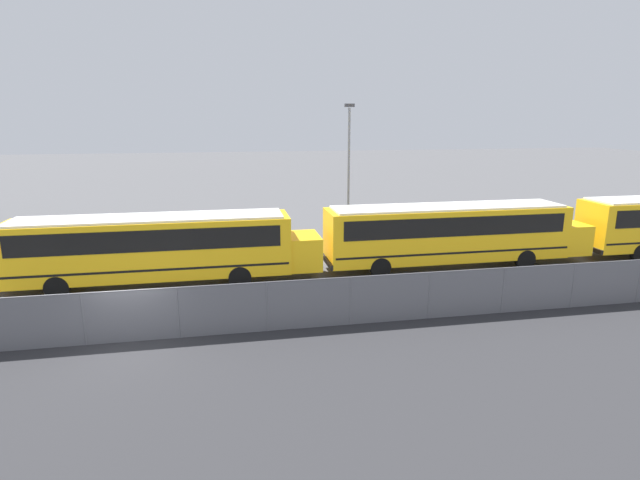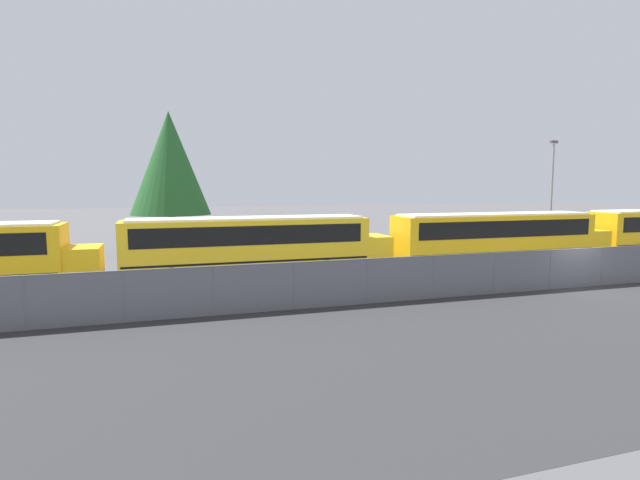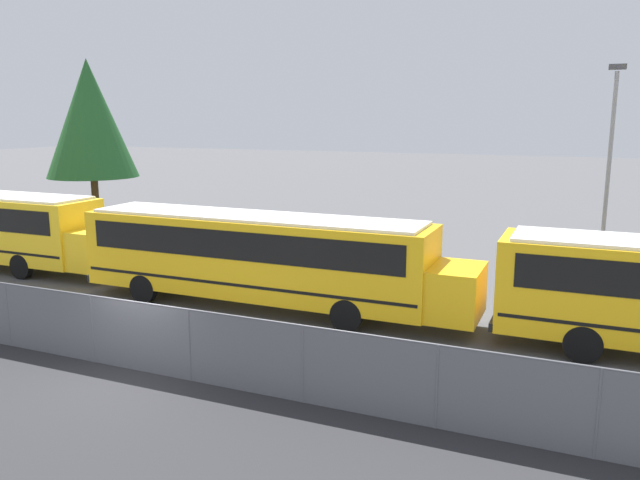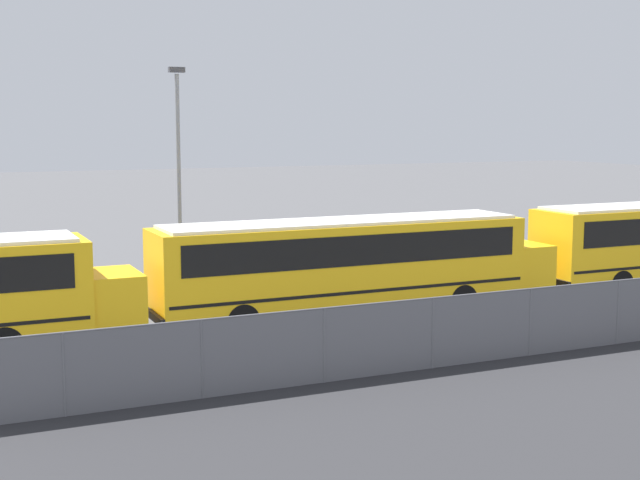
% 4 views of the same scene
% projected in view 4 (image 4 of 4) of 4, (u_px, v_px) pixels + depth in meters
% --- Properties ---
extents(school_bus_4, '(13.94, 2.52, 3.22)m').
position_uv_depth(school_bus_4, '(352.00, 259.00, 28.69)').
color(school_bus_4, yellow).
rests_on(school_bus_4, ground_plane).
extents(light_pole, '(0.60, 0.24, 8.34)m').
position_uv_depth(light_pole, '(179.00, 169.00, 33.51)').
color(light_pole, gray).
rests_on(light_pole, ground_plane).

